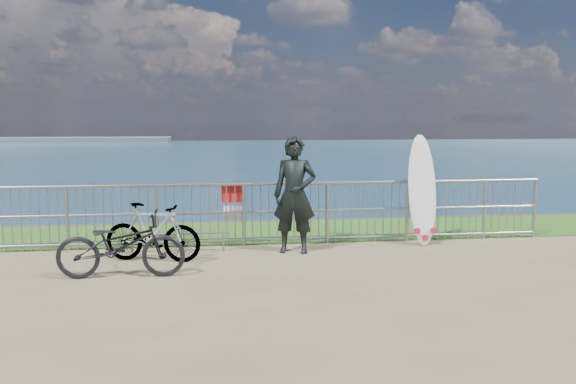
{
  "coord_description": "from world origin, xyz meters",
  "views": [
    {
      "loc": [
        -0.97,
        -8.2,
        2.25
      ],
      "look_at": [
        0.24,
        1.2,
        1.0
      ],
      "focal_mm": 35.0,
      "sensor_mm": 36.0,
      "label": 1
    }
  ],
  "objects": [
    {
      "name": "grass_strip",
      "position": [
        0.0,
        2.7,
        0.01
      ],
      "size": [
        120.0,
        120.0,
        0.0
      ],
      "primitive_type": "plane",
      "color": "#255918",
      "rests_on": "ground"
    },
    {
      "name": "bike_rack",
      "position": [
        -1.62,
        1.17,
        0.29
      ],
      "size": [
        1.7,
        0.05,
        0.36
      ],
      "color": "gray",
      "rests_on": "ground"
    },
    {
      "name": "bicycle_far",
      "position": [
        -1.98,
        0.66,
        0.47
      ],
      "size": [
        1.62,
        0.84,
        0.93
      ],
      "primitive_type": "imported",
      "rotation": [
        0.0,
        0.0,
        1.3
      ],
      "color": "black",
      "rests_on": "ground"
    },
    {
      "name": "railing",
      "position": [
        0.01,
        1.6,
        0.58
      ],
      "size": [
        10.06,
        0.1,
        1.13
      ],
      "color": "gray",
      "rests_on": "ground"
    },
    {
      "name": "surfboard",
      "position": [
        2.67,
        1.33,
        0.91
      ],
      "size": [
        0.52,
        0.47,
        1.98
      ],
      "color": "white",
      "rests_on": "ground"
    },
    {
      "name": "seascape",
      "position": [
        -43.75,
        147.49,
        -4.03
      ],
      "size": [
        260.0,
        260.0,
        5.0
      ],
      "color": "brown",
      "rests_on": "ground"
    },
    {
      "name": "surfer",
      "position": [
        0.32,
        0.98,
        0.98
      ],
      "size": [
        0.81,
        0.64,
        1.95
      ],
      "primitive_type": "imported",
      "rotation": [
        0.0,
        0.0,
        -0.27
      ],
      "color": "black",
      "rests_on": "ground"
    },
    {
      "name": "bicycle_near",
      "position": [
        -2.33,
        -0.2,
        0.47
      ],
      "size": [
        1.81,
        0.68,
        0.94
      ],
      "primitive_type": "imported",
      "rotation": [
        0.0,
        0.0,
        1.54
      ],
      "color": "black",
      "rests_on": "ground"
    }
  ]
}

